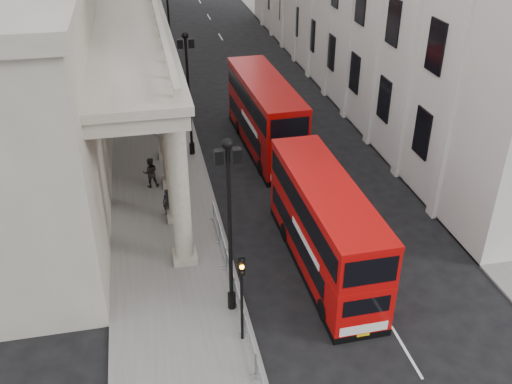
% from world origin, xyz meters
% --- Properties ---
extents(ground, '(260.00, 260.00, 0.00)m').
position_xyz_m(ground, '(0.00, 0.00, 0.00)').
color(ground, black).
rests_on(ground, ground).
extents(sidewalk_west, '(6.00, 140.00, 0.12)m').
position_xyz_m(sidewalk_west, '(-3.00, 30.00, 0.06)').
color(sidewalk_west, slate).
rests_on(sidewalk_west, ground).
extents(sidewalk_east, '(3.00, 140.00, 0.12)m').
position_xyz_m(sidewalk_east, '(13.50, 30.00, 0.06)').
color(sidewalk_east, slate).
rests_on(sidewalk_east, ground).
extents(kerb, '(0.20, 140.00, 0.14)m').
position_xyz_m(kerb, '(-0.05, 30.00, 0.07)').
color(kerb, slate).
rests_on(kerb, ground).
extents(portico_building, '(9.00, 28.00, 12.00)m').
position_xyz_m(portico_building, '(-10.50, 18.00, 6.00)').
color(portico_building, gray).
rests_on(portico_building, ground).
extents(lamp_post_south, '(1.05, 0.44, 8.32)m').
position_xyz_m(lamp_post_south, '(-0.60, 4.00, 4.91)').
color(lamp_post_south, black).
rests_on(lamp_post_south, sidewalk_west).
extents(lamp_post_mid, '(1.05, 0.44, 8.32)m').
position_xyz_m(lamp_post_mid, '(-0.60, 20.00, 4.91)').
color(lamp_post_mid, black).
rests_on(lamp_post_mid, sidewalk_west).
extents(lamp_post_north, '(1.05, 0.44, 8.32)m').
position_xyz_m(lamp_post_north, '(-0.60, 36.00, 4.91)').
color(lamp_post_north, black).
rests_on(lamp_post_north, sidewalk_west).
extents(traffic_light, '(0.28, 0.33, 4.30)m').
position_xyz_m(traffic_light, '(-0.50, 1.98, 3.11)').
color(traffic_light, black).
rests_on(traffic_light, sidewalk_west).
extents(crowd_barriers, '(0.50, 18.75, 1.10)m').
position_xyz_m(crowd_barriers, '(-0.35, 2.23, 0.67)').
color(crowd_barriers, gray).
rests_on(crowd_barriers, sidewalk_west).
extents(bus_near, '(2.80, 10.79, 4.64)m').
position_xyz_m(bus_near, '(4.35, 6.29, 2.42)').
color(bus_near, '#BF0908').
rests_on(bus_near, ground).
extents(bus_far, '(3.21, 11.47, 4.91)m').
position_xyz_m(bus_far, '(4.52, 20.18, 2.56)').
color(bus_far, '#A70807').
rests_on(bus_far, ground).
extents(pedestrian_a, '(0.61, 0.46, 1.53)m').
position_xyz_m(pedestrian_a, '(-2.78, 12.50, 0.89)').
color(pedestrian_a, black).
rests_on(pedestrian_a, sidewalk_west).
extents(pedestrian_b, '(0.96, 0.77, 1.92)m').
position_xyz_m(pedestrian_b, '(-3.57, 15.93, 1.08)').
color(pedestrian_b, black).
rests_on(pedestrian_b, sidewalk_west).
extents(pedestrian_c, '(0.82, 0.54, 1.67)m').
position_xyz_m(pedestrian_c, '(-1.72, 23.73, 0.95)').
color(pedestrian_c, black).
rests_on(pedestrian_c, sidewalk_west).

